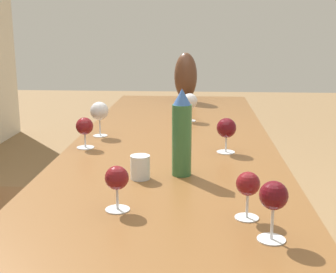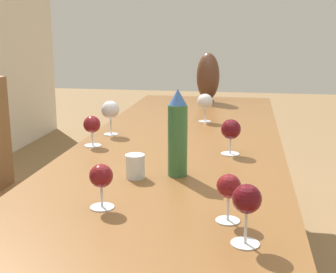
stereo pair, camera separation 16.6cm
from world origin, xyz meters
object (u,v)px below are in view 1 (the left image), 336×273
(vase, at_px, (186,77))
(wine_glass_4, at_px, (117,179))
(water_bottle, at_px, (182,134))
(wine_glass_0, at_px, (226,129))
(wine_glass_2, at_px, (190,102))
(wine_glass_3, at_px, (274,198))
(chair_far, at_px, (0,189))
(wine_glass_5, at_px, (99,112))
(wine_glass_6, at_px, (85,127))
(wine_glass_1, at_px, (248,186))
(water_tumbler, at_px, (140,167))

(vase, xyz_separation_m, wine_glass_4, (-1.84, 0.13, -0.08))
(water_bottle, bearing_deg, wine_glass_4, 152.90)
(wine_glass_0, xyz_separation_m, wine_glass_2, (0.60, 0.15, 0.01))
(wine_glass_3, distance_m, chair_far, 1.43)
(wine_glass_5, bearing_deg, vase, -19.75)
(water_bottle, relative_size, wine_glass_6, 2.30)
(vase, bearing_deg, wine_glass_6, 162.71)
(wine_glass_3, distance_m, wine_glass_5, 1.18)
(wine_glass_0, distance_m, wine_glass_2, 0.62)
(vase, height_order, wine_glass_6, vase)
(wine_glass_3, relative_size, chair_far, 0.15)
(chair_far, bearing_deg, wine_glass_4, -138.43)
(water_bottle, distance_m, wine_glass_4, 0.36)
(vase, relative_size, wine_glass_4, 2.54)
(wine_glass_1, distance_m, wine_glass_5, 1.05)
(water_tumbler, height_order, chair_far, chair_far)
(water_bottle, height_order, wine_glass_4, water_bottle)
(water_bottle, xyz_separation_m, chair_far, (0.43, 0.83, -0.37))
(vase, xyz_separation_m, wine_glass_6, (-1.20, 0.37, -0.08))
(wine_glass_1, distance_m, wine_glass_6, 0.89)
(water_bottle, height_order, vase, vase)
(vase, bearing_deg, wine_glass_2, -176.46)
(water_bottle, relative_size, water_tumbler, 3.70)
(vase, distance_m, wine_glass_6, 1.26)
(wine_glass_0, height_order, chair_far, chair_far)
(water_tumbler, height_order, wine_glass_1, wine_glass_1)
(wine_glass_0, xyz_separation_m, chair_far, (0.14, 0.99, -0.32))
(water_tumbler, distance_m, wine_glass_2, 0.96)
(wine_glass_2, bearing_deg, wine_glass_1, -172.06)
(water_bottle, height_order, chair_far, water_bottle)
(water_bottle, height_order, wine_glass_0, water_bottle)
(vase, relative_size, wine_glass_2, 2.18)
(water_bottle, bearing_deg, wine_glass_3, -154.32)
(water_tumbler, xyz_separation_m, wine_glass_2, (0.94, -0.14, 0.06))
(vase, xyz_separation_m, wine_glass_0, (-1.23, -0.19, -0.07))
(water_tumbler, height_order, wine_glass_0, wine_glass_0)
(wine_glass_0, xyz_separation_m, wine_glass_1, (-0.64, -0.02, -0.01))
(wine_glass_0, height_order, wine_glass_1, wine_glass_0)
(water_tumbler, relative_size, wine_glass_6, 0.62)
(vase, distance_m, wine_glass_1, 1.88)
(wine_glass_2, height_order, wine_glass_4, wine_glass_2)
(wine_glass_6, bearing_deg, wine_glass_1, -139.05)
(wine_glass_5, height_order, wine_glass_6, wine_glass_5)
(wine_glass_6, bearing_deg, wine_glass_5, -4.79)
(wine_glass_3, height_order, wine_glass_6, wine_glass_3)
(water_tumbler, distance_m, wine_glass_5, 0.64)
(water_tumbler, relative_size, wine_glass_5, 0.50)
(wine_glass_1, relative_size, wine_glass_2, 0.87)
(wine_glass_2, distance_m, wine_glass_4, 1.22)
(wine_glass_1, relative_size, wine_glass_5, 0.81)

